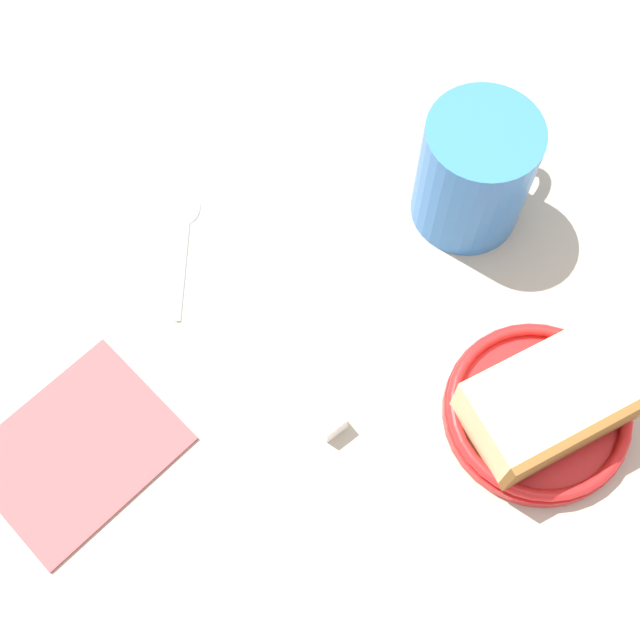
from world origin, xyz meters
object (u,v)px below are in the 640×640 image
(folded_napkin, at_px, (78,449))
(teaspoon, at_px, (186,226))
(tea_mug, at_px, (475,171))
(small_plate, at_px, (537,411))
(sugar_cube, at_px, (329,422))
(cake_slice, at_px, (549,403))

(folded_napkin, bearing_deg, teaspoon, -77.36)
(tea_mug, bearing_deg, small_plate, 134.89)
(tea_mug, relative_size, sugar_cube, 6.05)
(tea_mug, distance_m, sugar_cube, 0.23)
(folded_napkin, relative_size, sugar_cube, 7.07)
(small_plate, height_order, teaspoon, small_plate)
(teaspoon, xyz_separation_m, folded_napkin, (-0.04, 0.20, -0.00))
(small_plate, distance_m, cake_slice, 0.03)
(cake_slice, xyz_separation_m, teaspoon, (0.32, 0.01, -0.03))
(tea_mug, bearing_deg, folded_napkin, 67.26)
(cake_slice, bearing_deg, tea_mug, -44.89)
(small_plate, xyz_separation_m, sugar_cube, (0.13, 0.09, -0.00))
(cake_slice, relative_size, tea_mug, 1.16)
(cake_slice, distance_m, teaspoon, 0.32)
(small_plate, distance_m, folded_napkin, 0.34)
(small_plate, bearing_deg, cake_slice, 150.00)
(teaspoon, xyz_separation_m, sugar_cube, (-0.19, 0.08, 0.01))
(tea_mug, relative_size, teaspoon, 1.09)
(tea_mug, bearing_deg, teaspoon, 37.27)
(small_plate, height_order, folded_napkin, small_plate)
(teaspoon, distance_m, folded_napkin, 0.20)
(teaspoon, distance_m, sugar_cube, 0.21)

